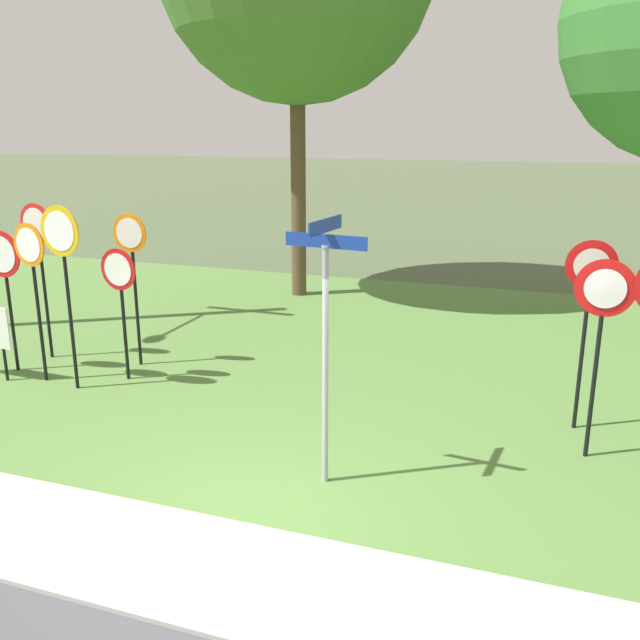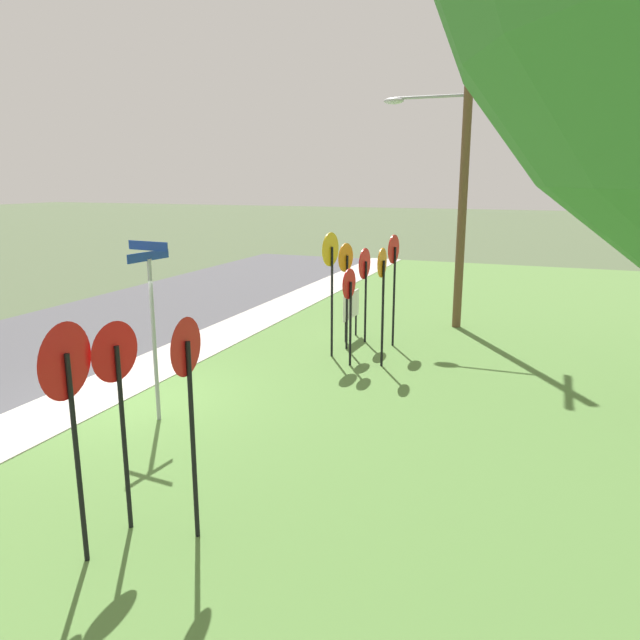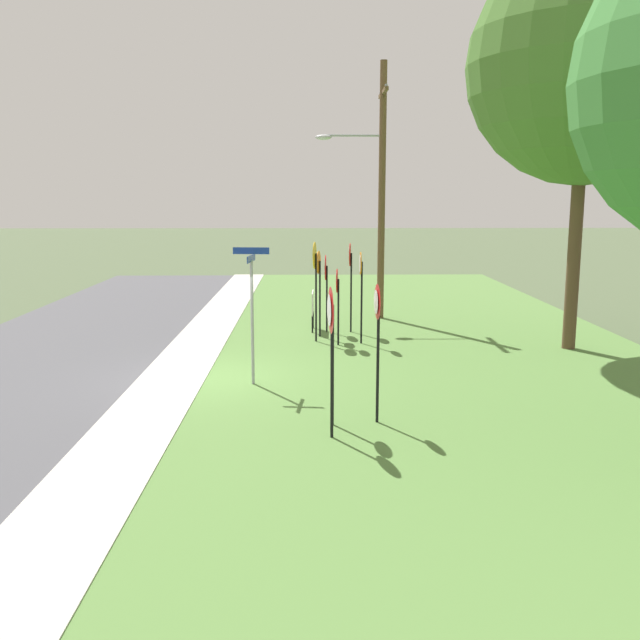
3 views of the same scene
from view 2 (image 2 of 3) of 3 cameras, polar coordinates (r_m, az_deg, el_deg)
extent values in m
plane|color=#4C5B3D|center=(12.17, -17.79, -7.38)|extent=(160.00, 160.00, 0.00)
cube|color=#BCB7AD|center=(12.66, -20.65, -6.66)|extent=(44.00, 1.60, 0.06)
cube|color=#567F3D|center=(9.78, 11.49, -12.03)|extent=(44.00, 12.00, 0.04)
cylinder|color=black|center=(14.03, 1.14, 1.66)|extent=(0.06, 0.06, 2.60)
cylinder|color=gold|center=(13.85, 1.00, 6.71)|extent=(0.77, 0.12, 0.77)
cylinder|color=white|center=(13.86, 0.93, 6.71)|extent=(0.60, 0.09, 0.60)
cylinder|color=black|center=(15.39, 4.34, 1.69)|extent=(0.06, 0.06, 2.09)
cylinder|color=red|center=(15.24, 4.25, 5.35)|extent=(0.78, 0.07, 0.78)
cylinder|color=white|center=(15.24, 4.19, 5.35)|extent=(0.61, 0.04, 0.61)
cylinder|color=black|center=(13.42, 2.90, -0.39)|extent=(0.06, 0.06, 1.91)
cylinder|color=red|center=(13.25, 2.78, 3.44)|extent=(0.68, 0.08, 0.68)
cylinder|color=white|center=(13.25, 2.71, 3.44)|extent=(0.53, 0.05, 0.53)
cylinder|color=black|center=(14.69, 2.56, 1.62)|extent=(0.06, 0.06, 2.32)
cylinder|color=orange|center=(14.52, 2.46, 5.92)|extent=(0.68, 0.15, 0.69)
cylinder|color=white|center=(14.52, 2.39, 5.93)|extent=(0.53, 0.10, 0.54)
cylinder|color=black|center=(15.07, 7.02, 2.16)|extent=(0.06, 0.06, 2.49)
cylinder|color=red|center=(14.90, 7.00, 6.68)|extent=(0.71, 0.11, 0.71)
cylinder|color=white|center=(14.91, 6.93, 6.68)|extent=(0.55, 0.07, 0.55)
cylinder|color=black|center=(13.37, 5.96, 0.54)|extent=(0.06, 0.06, 2.39)
cylinder|color=orange|center=(13.18, 5.91, 5.42)|extent=(0.65, 0.04, 0.65)
cylinder|color=white|center=(13.18, 5.83, 5.42)|extent=(0.50, 0.02, 0.50)
cylinder|color=black|center=(7.52, -18.07, -10.74)|extent=(0.06, 0.06, 2.28)
cone|color=red|center=(7.19, -18.92, -2.85)|extent=(0.70, 0.10, 0.70)
cone|color=white|center=(7.20, -19.05, -2.83)|extent=(0.48, 0.06, 0.48)
cylinder|color=black|center=(7.12, -11.95, -11.27)|extent=(0.06, 0.06, 2.38)
cone|color=red|center=(6.76, -12.68, -2.50)|extent=(0.67, 0.08, 0.67)
cone|color=silver|center=(6.77, -12.83, -2.48)|extent=(0.45, 0.05, 0.45)
cylinder|color=black|center=(7.05, -22.00, -12.29)|extent=(0.06, 0.06, 2.38)
cone|color=red|center=(6.69, -23.06, -3.60)|extent=(0.82, 0.11, 0.82)
cone|color=white|center=(6.71, -23.19, -3.57)|extent=(0.56, 0.07, 0.56)
cylinder|color=#9EA0A8|center=(10.62, -15.43, -2.06)|extent=(0.07, 0.07, 2.80)
cylinder|color=#9EA0A8|center=(10.35, -15.91, 5.51)|extent=(0.09, 0.09, 0.03)
cube|color=navy|center=(10.34, -15.93, 5.84)|extent=(0.96, 0.11, 0.15)
cube|color=navy|center=(10.32, -15.99, 6.77)|extent=(0.10, 0.81, 0.15)
cylinder|color=brown|center=(17.13, 13.52, 13.65)|extent=(0.24, 0.24, 8.69)
cube|color=brown|center=(17.49, 14.16, 24.51)|extent=(2.10, 0.12, 0.12)
cylinder|color=gray|center=(18.34, 14.55, 24.27)|extent=(0.09, 0.09, 0.10)
cylinder|color=gray|center=(16.69, 13.76, 25.46)|extent=(0.09, 0.09, 0.10)
cylinder|color=#9EA0A8|center=(17.43, 10.41, 20.09)|extent=(0.08, 2.01, 0.08)
ellipsoid|color=#B7B7BC|center=(17.65, 7.00, 19.91)|extent=(0.40, 0.56, 0.18)
cylinder|color=black|center=(16.21, 3.41, -0.50)|extent=(0.05, 0.05, 0.55)
cylinder|color=black|center=(15.51, 2.45, -1.12)|extent=(0.05, 0.05, 0.55)
cube|color=white|center=(15.72, 2.97, 1.41)|extent=(1.10, 0.07, 0.70)
camera|label=1|loc=(14.33, -45.57, 9.17)|focal=38.32mm
camera|label=3|loc=(8.84, -124.26, -6.72)|focal=39.22mm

